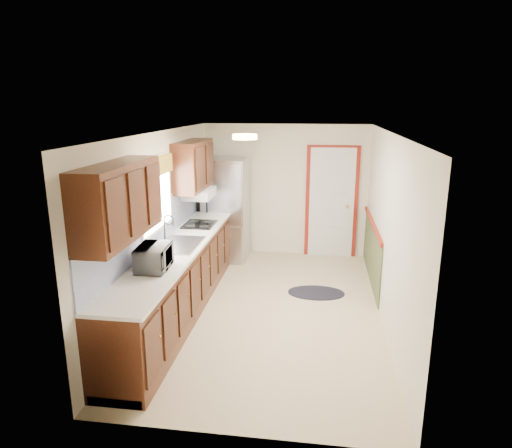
% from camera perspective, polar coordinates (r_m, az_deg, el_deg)
% --- Properties ---
extents(room_shell, '(3.20, 5.20, 2.52)m').
position_cam_1_polar(room_shell, '(5.99, 1.81, -0.19)').
color(room_shell, beige).
rests_on(room_shell, ground).
extents(kitchen_run, '(0.63, 4.00, 2.20)m').
position_cam_1_polar(kitchen_run, '(6.08, -10.20, -4.03)').
color(kitchen_run, '#39180D').
rests_on(kitchen_run, ground).
extents(back_wall_trim, '(1.12, 2.30, 2.08)m').
position_cam_1_polar(back_wall_trim, '(8.19, 10.42, 1.45)').
color(back_wall_trim, maroon).
rests_on(back_wall_trim, ground).
extents(ceiling_fixture, '(0.30, 0.30, 0.06)m').
position_cam_1_polar(ceiling_fixture, '(5.64, -1.41, 10.84)').
color(ceiling_fixture, '#FFD88C').
rests_on(ceiling_fixture, room_shell).
extents(microwave, '(0.31, 0.51, 0.33)m').
position_cam_1_polar(microwave, '(5.26, -12.69, -3.78)').
color(microwave, white).
rests_on(microwave, kitchen_run).
extents(refrigerator, '(0.78, 0.77, 1.82)m').
position_cam_1_polar(refrigerator, '(8.18, -3.76, 1.82)').
color(refrigerator, '#B7B7BC').
rests_on(refrigerator, ground).
extents(rug, '(0.86, 0.57, 0.01)m').
position_cam_1_polar(rug, '(6.97, 7.53, -8.51)').
color(rug, black).
rests_on(rug, ground).
extents(cooktop, '(0.46, 0.56, 0.02)m').
position_cam_1_polar(cooktop, '(7.07, -7.08, -0.04)').
color(cooktop, black).
rests_on(cooktop, kitchen_run).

